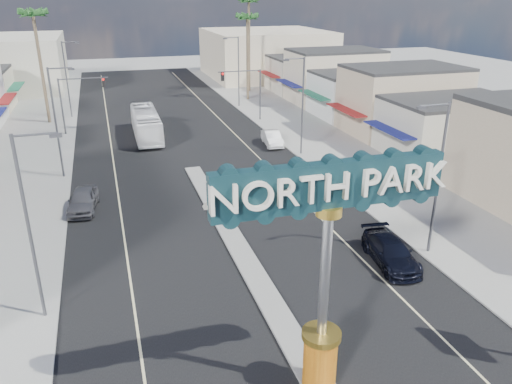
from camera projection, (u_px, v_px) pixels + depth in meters
ground at (190, 165)px, 44.39m from camera, size 160.00×160.00×0.00m
road at (190, 165)px, 44.38m from camera, size 20.00×120.00×0.01m
median_island at (238, 246)px, 30.19m from camera, size 1.30×30.00×0.16m
sidewalk_left at (20, 181)px, 40.51m from camera, size 8.00×120.00×0.12m
sidewalk_right at (334, 151)px, 48.22m from camera, size 8.00×120.00×0.12m
storefront_row_right at (363, 91)px, 61.37m from camera, size 12.00×42.00×6.00m
backdrop_far_right at (266, 54)px, 88.77m from camera, size 20.00×20.00×8.00m
gateway_sign at (327, 254)px, 17.36m from camera, size 8.20×1.50×9.15m
traffic_signal_left at (78, 94)px, 52.64m from camera, size 5.09×0.45×6.00m
traffic_signal_right at (245, 85)px, 57.70m from camera, size 5.09×0.45×6.00m
streetlight_l_near at (31, 220)px, 21.91m from camera, size 2.03×0.22×9.00m
streetlight_l_mid at (57, 118)px, 39.61m from camera, size 2.03×0.22×9.00m
streetlight_l_far at (68, 76)px, 59.09m from camera, size 2.03×0.22×9.00m
streetlight_r_near at (437, 173)px, 27.65m from camera, size 2.03×0.22×9.00m
streetlight_r_mid at (301, 102)px, 45.36m from camera, size 2.03×0.22×9.00m
streetlight_r_far at (237, 68)px, 64.83m from camera, size 2.03×0.22×9.00m
palm_left_far at (34, 20)px, 54.20m from camera, size 2.60×2.60×13.10m
palm_right_mid at (247, 21)px, 67.00m from camera, size 2.60×2.60×12.10m
palm_right_far at (249, 6)px, 72.19m from camera, size 2.60×2.60×14.10m
suv_right at (391, 252)px, 28.20m from camera, size 2.55×5.15×1.44m
car_parked_left at (83, 200)px, 35.07m from camera, size 2.41×4.71×1.54m
car_parked_right at (272, 138)px, 49.93m from camera, size 1.98×4.48×1.43m
city_bus at (146, 124)px, 52.24m from camera, size 2.63×10.64×2.96m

